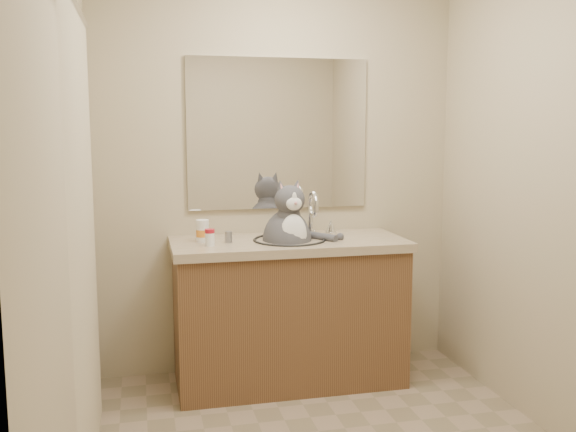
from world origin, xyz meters
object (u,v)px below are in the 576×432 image
at_px(cat, 288,237).
at_px(pill_bottle_redcap, 210,237).
at_px(pill_bottle_orange, 202,231).
at_px(grey_canister, 229,237).

xyz_separation_m(cat, pill_bottle_redcap, (-0.45, -0.07, 0.03)).
bearing_deg(cat, pill_bottle_orange, 164.63).
distance_m(pill_bottle_redcap, pill_bottle_orange, 0.13).
xyz_separation_m(cat, grey_canister, (-0.34, 0.01, 0.01)).
height_order(pill_bottle_redcap, pill_bottle_orange, pill_bottle_orange).
bearing_deg(grey_canister, cat, -1.49).
bearing_deg(cat, grey_canister, 170.93).
bearing_deg(pill_bottle_orange, cat, -7.79).
relative_size(pill_bottle_redcap, grey_canister, 1.47).
bearing_deg(pill_bottle_orange, grey_canister, -22.14).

